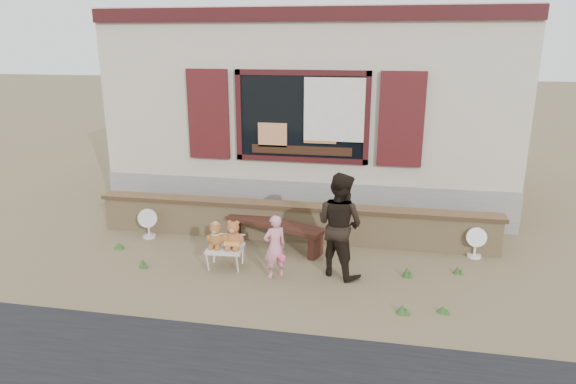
% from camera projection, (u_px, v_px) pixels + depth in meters
% --- Properties ---
extents(ground, '(80.00, 80.00, 0.00)m').
position_uv_depth(ground, '(281.00, 262.00, 8.21)').
color(ground, brown).
rests_on(ground, ground).
extents(shopfront, '(8.04, 5.13, 4.00)m').
position_uv_depth(shopfront, '(319.00, 103.00, 11.86)').
color(shopfront, '#BEB39A').
rests_on(shopfront, ground).
extents(brick_wall, '(7.10, 0.36, 0.67)m').
position_uv_depth(brick_wall, '(292.00, 221.00, 9.05)').
color(brick_wall, tan).
rests_on(brick_wall, ground).
extents(bench, '(1.81, 0.98, 0.46)m').
position_uv_depth(bench, '(275.00, 229.00, 8.71)').
color(bench, '#321811').
rests_on(bench, ground).
extents(folding_chair, '(0.58, 0.52, 0.34)m').
position_uv_depth(folding_chair, '(225.00, 249.00, 7.95)').
color(folding_chair, beige).
rests_on(folding_chair, ground).
extents(teddy_bear_left, '(0.31, 0.28, 0.40)m').
position_uv_depth(teddy_bear_left, '(216.00, 235.00, 7.90)').
color(teddy_bear_left, brown).
rests_on(teddy_bear_left, folding_chair).
extents(teddy_bear_right, '(0.35, 0.31, 0.45)m').
position_uv_depth(teddy_bear_right, '(234.00, 234.00, 7.86)').
color(teddy_bear_right, brown).
rests_on(teddy_bear_right, folding_chair).
extents(child, '(0.42, 0.40, 0.97)m').
position_uv_depth(child, '(275.00, 247.00, 7.58)').
color(child, pink).
rests_on(child, ground).
extents(adult, '(0.97, 0.91, 1.59)m').
position_uv_depth(adult, '(340.00, 225.00, 7.58)').
color(adult, black).
rests_on(adult, ground).
extents(fan_left, '(0.35, 0.23, 0.55)m').
position_uv_depth(fan_left, '(148.00, 223.00, 9.16)').
color(fan_left, silver).
rests_on(fan_left, ground).
extents(fan_right, '(0.32, 0.22, 0.52)m').
position_uv_depth(fan_right, '(476.00, 242.00, 8.34)').
color(fan_right, white).
rests_on(fan_right, ground).
extents(grass_tufts, '(5.70, 1.51, 0.16)m').
position_uv_depth(grass_tufts, '(309.00, 276.00, 7.60)').
color(grass_tufts, '#2F5221').
rests_on(grass_tufts, ground).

